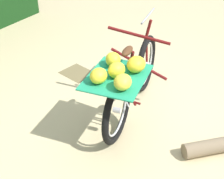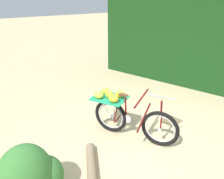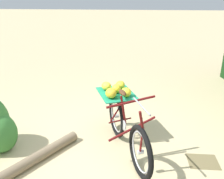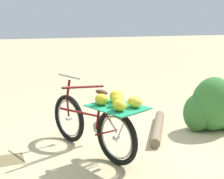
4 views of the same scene
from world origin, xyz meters
TOP-DOWN VIEW (x-y plane):
  - ground_plane at (0.00, 0.00)m, footprint 60.00×60.00m
  - bicycle at (-0.24, -0.05)m, footprint 0.98×1.76m
  - leaf_litter_patch at (-1.43, 0.22)m, footprint 0.44×0.36m

SIDE VIEW (x-z plane):
  - ground_plane at x=0.00m, z-range 0.00..0.00m
  - leaf_litter_patch at x=-1.43m, z-range 0.00..0.01m
  - bicycle at x=-0.24m, z-range -0.02..1.01m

